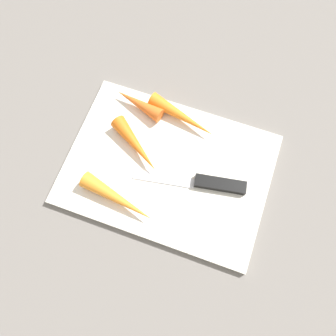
{
  "coord_description": "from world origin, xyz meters",
  "views": [
    {
      "loc": [
        0.07,
        -0.2,
        0.6
      ],
      "look_at": [
        0.0,
        0.0,
        0.01
      ],
      "focal_mm": 37.49,
      "sensor_mm": 36.0,
      "label": 1
    }
  ],
  "objects": [
    {
      "name": "carrot_long",
      "position": [
        -0.01,
        0.1,
        0.03
      ],
      "size": [
        0.14,
        0.06,
        0.03
      ],
      "primitive_type": "cone",
      "rotation": [
        0.0,
        1.57,
        6.03
      ],
      "color": "orange",
      "rests_on": "cutting_board"
    },
    {
      "name": "carrot_shortest",
      "position": [
        -0.09,
        0.1,
        0.03
      ],
      "size": [
        0.1,
        0.05,
        0.03
      ],
      "primitive_type": "cone",
      "rotation": [
        0.0,
        1.57,
        2.91
      ],
      "color": "orange",
      "rests_on": "cutting_board"
    },
    {
      "name": "knife",
      "position": [
        0.08,
        -0.01,
        0.02
      ],
      "size": [
        0.2,
        0.05,
        0.01
      ],
      "rotation": [
        0.0,
        0.0,
        3.31
      ],
      "color": "#B7B7BC",
      "rests_on": "cutting_board"
    },
    {
      "name": "ground_plane",
      "position": [
        0.0,
        0.0,
        0.0
      ],
      "size": [
        1.4,
        1.4,
        0.0
      ],
      "primitive_type": "plane",
      "color": "slate"
    },
    {
      "name": "carrot_short",
      "position": [
        -0.07,
        0.02,
        0.03
      ],
      "size": [
        0.12,
        0.09,
        0.03
      ],
      "primitive_type": "cone",
      "rotation": [
        0.0,
        1.57,
        5.69
      ],
      "color": "orange",
      "rests_on": "cutting_board"
    },
    {
      "name": "cutting_board",
      "position": [
        0.0,
        0.0,
        0.01
      ],
      "size": [
        0.36,
        0.26,
        0.01
      ],
      "primitive_type": "cube",
      "color": "silver",
      "rests_on": "ground_plane"
    },
    {
      "name": "carrot_longest",
      "position": [
        -0.06,
        -0.09,
        0.03
      ],
      "size": [
        0.14,
        0.06,
        0.03
      ],
      "primitive_type": "cone",
      "rotation": [
        0.0,
        1.57,
        6.09
      ],
      "color": "orange",
      "rests_on": "cutting_board"
    }
  ]
}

